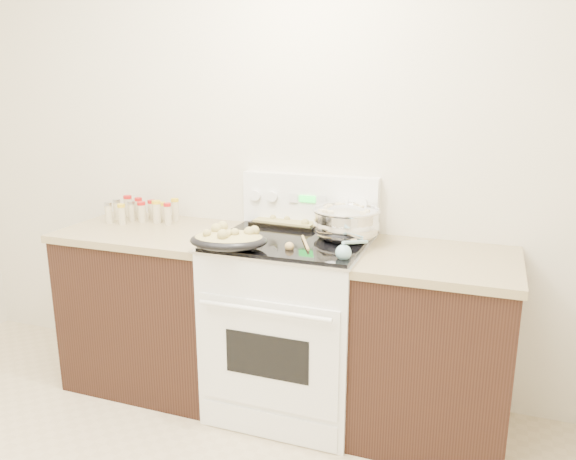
% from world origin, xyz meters
% --- Properties ---
extents(counter_left, '(0.93, 0.67, 0.92)m').
position_xyz_m(counter_left, '(-0.48, 1.43, 0.46)').
color(counter_left, black).
rests_on(counter_left, ground).
extents(counter_right, '(0.73, 0.67, 0.92)m').
position_xyz_m(counter_right, '(1.08, 1.43, 0.46)').
color(counter_right, black).
rests_on(counter_right, ground).
extents(kitchen_range, '(0.78, 0.73, 1.22)m').
position_xyz_m(kitchen_range, '(0.35, 1.42, 0.49)').
color(kitchen_range, white).
rests_on(kitchen_range, ground).
extents(mixing_bowl, '(0.44, 0.44, 0.20)m').
position_xyz_m(mixing_bowl, '(0.61, 1.52, 1.02)').
color(mixing_bowl, silver).
rests_on(mixing_bowl, kitchen_range).
extents(roasting_pan, '(0.42, 0.34, 0.12)m').
position_xyz_m(roasting_pan, '(0.13, 1.15, 0.99)').
color(roasting_pan, black).
rests_on(roasting_pan, kitchen_range).
extents(baking_sheet, '(0.39, 0.29, 0.06)m').
position_xyz_m(baking_sheet, '(0.24, 1.70, 0.96)').
color(baking_sheet, black).
rests_on(baking_sheet, kitchen_range).
extents(wooden_spoon, '(0.12, 0.23, 0.04)m').
position_xyz_m(wooden_spoon, '(0.42, 1.28, 0.95)').
color(wooden_spoon, tan).
rests_on(wooden_spoon, kitchen_range).
extents(blue_ladle, '(0.10, 0.26, 0.09)m').
position_xyz_m(blue_ladle, '(0.68, 1.20, 0.97)').
color(blue_ladle, '#7AACB7').
rests_on(blue_ladle, kitchen_range).
extents(spice_jars, '(0.39, 0.24, 0.13)m').
position_xyz_m(spice_jars, '(-0.63, 1.57, 0.98)').
color(spice_jars, '#BFB28C').
rests_on(spice_jars, counter_left).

